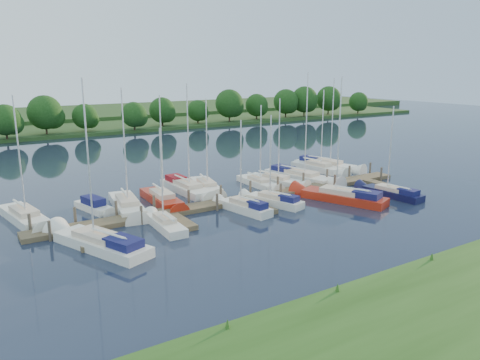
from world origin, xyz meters
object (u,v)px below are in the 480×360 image
dock (247,201)px  sailboat_n_0 (25,219)px  motorboat (95,207)px  sailboat_n_5 (207,187)px  sailboat_s_2 (244,208)px

dock → sailboat_n_0: sailboat_n_0 is taller
sailboat_n_0 → motorboat: sailboat_n_0 is taller
sailboat_n_5 → sailboat_s_2: (-0.81, -8.66, 0.07)m
dock → sailboat_n_5: size_ratio=4.00×
dock → sailboat_n_5: bearing=97.6°
sailboat_n_0 → sailboat_n_5: (18.05, 1.22, -0.01)m
motorboat → sailboat_n_5: 12.28m
sailboat_n_0 → sailboat_s_2: bearing=146.5°
sailboat_s_2 → motorboat: bearing=135.6°
sailboat_n_0 → sailboat_s_2: sailboat_n_0 is taller
dock → sailboat_s_2: (-1.68, -2.16, 0.14)m
dock → sailboat_n_5: sailboat_n_5 is taller
sailboat_n_0 → dock: bearing=154.2°
sailboat_n_0 → sailboat_s_2: (17.24, -7.44, 0.06)m
sailboat_n_0 → sailboat_s_2: size_ratio=1.27×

